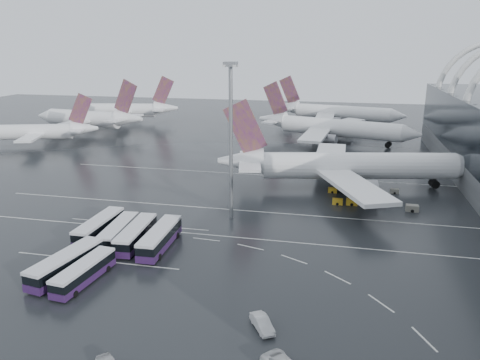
% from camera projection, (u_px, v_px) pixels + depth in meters
% --- Properties ---
extents(ground, '(420.00, 420.00, 0.00)m').
position_uv_depth(ground, '(262.00, 235.00, 84.39)').
color(ground, black).
rests_on(ground, ground).
extents(lane_marking_near, '(120.00, 0.25, 0.01)m').
position_uv_depth(lane_marking_near, '(260.00, 239.00, 82.51)').
color(lane_marking_near, silver).
rests_on(lane_marking_near, ground).
extents(lane_marking_mid, '(120.00, 0.25, 0.01)m').
position_uv_depth(lane_marking_mid, '(272.00, 213.00, 95.64)').
color(lane_marking_mid, silver).
rests_on(lane_marking_mid, ground).
extents(lane_marking_far, '(120.00, 0.25, 0.01)m').
position_uv_depth(lane_marking_far, '(288.00, 176.00, 121.88)').
color(lane_marking_far, silver).
rests_on(lane_marking_far, ground).
extents(bus_bay_line_south, '(28.00, 0.25, 0.01)m').
position_uv_depth(bus_bay_line_south, '(96.00, 261.00, 74.42)').
color(bus_bay_line_south, silver).
rests_on(bus_bay_line_south, ground).
extents(bus_bay_line_north, '(28.00, 0.25, 0.01)m').
position_uv_depth(bus_bay_line_north, '(138.00, 224.00, 89.41)').
color(bus_bay_line_north, silver).
rests_on(bus_bay_line_north, ground).
extents(airliner_main, '(62.45, 53.92, 21.25)m').
position_uv_depth(airliner_main, '(345.00, 166.00, 110.72)').
color(airliner_main, white).
rests_on(airliner_main, ground).
extents(airliner_gate_b, '(57.52, 51.04, 20.34)m').
position_uv_depth(airliner_gate_b, '(332.00, 128.00, 163.58)').
color(airliner_gate_b, white).
rests_on(airliner_gate_b, ground).
extents(airliner_gate_c, '(56.18, 51.00, 20.14)m').
position_uv_depth(airliner_gate_c, '(335.00, 113.00, 200.30)').
color(airliner_gate_c, white).
rests_on(airliner_gate_c, ground).
extents(jet_remote_west, '(39.49, 32.11, 17.48)m').
position_uv_depth(jet_remote_west, '(41.00, 132.00, 159.33)').
color(jet_remote_west, white).
rests_on(jet_remote_west, ground).
extents(jet_remote_mid, '(48.44, 39.12, 21.07)m').
position_uv_depth(jet_remote_mid, '(90.00, 119.00, 180.90)').
color(jet_remote_mid, white).
rests_on(jet_remote_mid, ground).
extents(jet_remote_far, '(46.37, 37.52, 20.20)m').
position_uv_depth(jet_remote_far, '(128.00, 110.00, 206.27)').
color(jet_remote_far, white).
rests_on(jet_remote_far, ground).
extents(bus_row_near_a, '(3.34, 13.54, 3.33)m').
position_uv_depth(bus_row_near_a, '(99.00, 227.00, 83.34)').
color(bus_row_near_a, '#281441').
rests_on(bus_row_near_a, ground).
extents(bus_row_near_b, '(3.94, 13.00, 3.15)m').
position_uv_depth(bus_row_near_b, '(118.00, 232.00, 81.44)').
color(bus_row_near_b, '#281441').
rests_on(bus_row_near_b, ground).
extents(bus_row_near_c, '(3.89, 13.52, 3.29)m').
position_uv_depth(bus_row_near_c, '(136.00, 234.00, 80.10)').
color(bus_row_near_c, '#281441').
rests_on(bus_row_near_c, ground).
extents(bus_row_near_d, '(3.61, 13.98, 3.42)m').
position_uv_depth(bus_row_near_d, '(160.00, 238.00, 78.54)').
color(bus_row_near_d, '#281441').
rests_on(bus_row_near_d, ground).
extents(bus_row_far_b, '(5.25, 14.02, 3.37)m').
position_uv_depth(bus_row_far_b, '(66.00, 264.00, 69.30)').
color(bus_row_far_b, '#281441').
rests_on(bus_row_far_b, ground).
extents(bus_row_far_c, '(3.92, 12.39, 3.00)m').
position_uv_depth(bus_row_far_c, '(84.00, 272.00, 67.15)').
color(bus_row_far_c, '#281441').
rests_on(bus_row_far_c, ground).
extents(van_curve_c, '(3.86, 4.84, 1.54)m').
position_uv_depth(van_curve_c, '(262.00, 323.00, 56.31)').
color(van_curve_c, silver).
rests_on(van_curve_c, ground).
extents(floodlight_mast, '(2.31, 2.31, 30.13)m').
position_uv_depth(floodlight_mast, '(231.00, 123.00, 87.49)').
color(floodlight_mast, gray).
rests_on(floodlight_mast, ground).
extents(gse_cart_belly_a, '(2.41, 1.42, 1.31)m').
position_uv_depth(gse_cart_belly_a, '(352.00, 202.00, 100.18)').
color(gse_cart_belly_a, gold).
rests_on(gse_cart_belly_a, ground).
extents(gse_cart_belly_b, '(1.95, 1.15, 1.06)m').
position_uv_depth(gse_cart_belly_b, '(395.00, 191.00, 107.97)').
color(gse_cart_belly_b, slate).
rests_on(gse_cart_belly_b, ground).
extents(gse_cart_belly_c, '(2.22, 1.31, 1.21)m').
position_uv_depth(gse_cart_belly_c, '(338.00, 202.00, 100.56)').
color(gse_cart_belly_c, gold).
rests_on(gse_cart_belly_c, ground).
extents(gse_cart_belly_d, '(2.52, 1.49, 1.37)m').
position_uv_depth(gse_cart_belly_d, '(412.00, 208.00, 96.27)').
color(gse_cart_belly_d, slate).
rests_on(gse_cart_belly_d, ground).
extents(gse_cart_belly_e, '(2.02, 1.19, 1.10)m').
position_uv_depth(gse_cart_belly_e, '(332.00, 190.00, 108.59)').
color(gse_cart_belly_e, gold).
rests_on(gse_cart_belly_e, ground).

